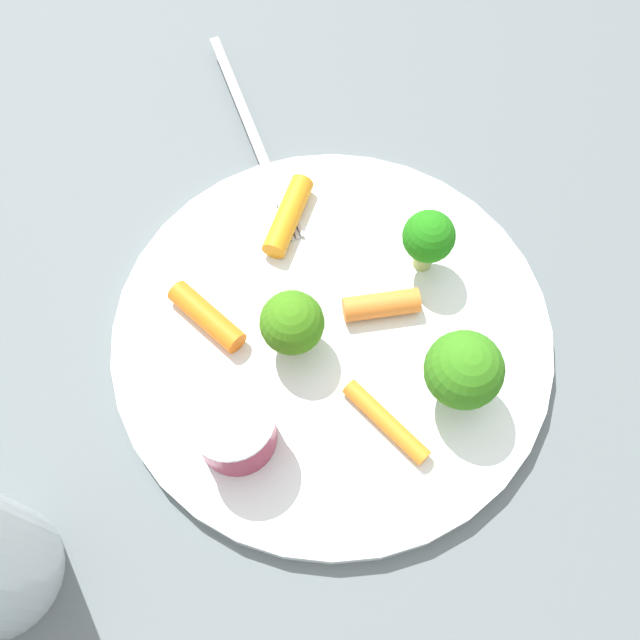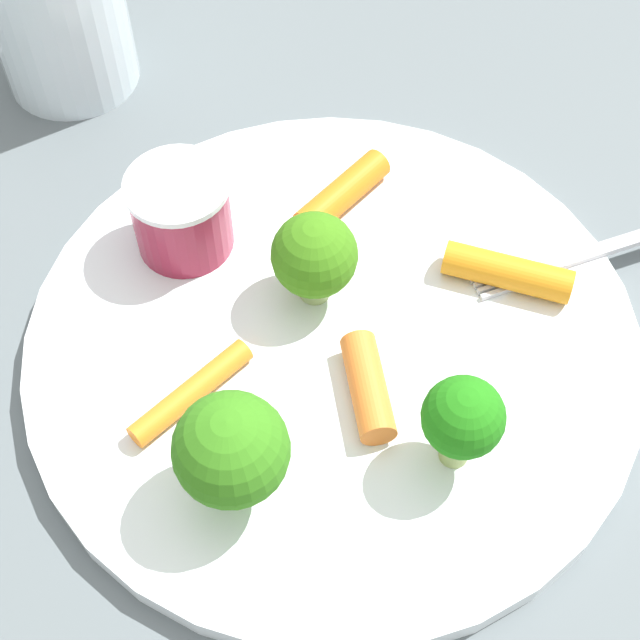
% 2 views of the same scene
% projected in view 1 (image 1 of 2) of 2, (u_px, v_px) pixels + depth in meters
% --- Properties ---
extents(ground_plane, '(2.40, 2.40, 0.00)m').
position_uv_depth(ground_plane, '(332.00, 338.00, 0.43)').
color(ground_plane, '#576165').
extents(plate, '(0.27, 0.27, 0.01)m').
position_uv_depth(plate, '(332.00, 334.00, 0.43)').
color(plate, white).
rests_on(plate, ground_plane).
extents(sauce_cup, '(0.05, 0.05, 0.04)m').
position_uv_depth(sauce_cup, '(234.00, 428.00, 0.37)').
color(sauce_cup, maroon).
rests_on(sauce_cup, plate).
extents(broccoli_floret_0, '(0.04, 0.04, 0.05)m').
position_uv_depth(broccoli_floret_0, '(292.00, 324.00, 0.39)').
color(broccoli_floret_0, '#91A86B').
rests_on(broccoli_floret_0, plate).
extents(broccoli_floret_1, '(0.03, 0.03, 0.05)m').
position_uv_depth(broccoli_floret_1, '(428.00, 238.00, 0.41)').
color(broccoli_floret_1, '#9BAF64').
rests_on(broccoli_floret_1, plate).
extents(broccoli_floret_2, '(0.04, 0.04, 0.06)m').
position_uv_depth(broccoli_floret_2, '(464.00, 370.00, 0.37)').
color(broccoli_floret_2, '#93C45F').
rests_on(broccoli_floret_2, plate).
extents(carrot_stick_0, '(0.06, 0.03, 0.01)m').
position_uv_depth(carrot_stick_0, '(386.00, 422.00, 0.39)').
color(carrot_stick_0, orange).
rests_on(carrot_stick_0, plate).
extents(carrot_stick_1, '(0.05, 0.04, 0.02)m').
position_uv_depth(carrot_stick_1, '(381.00, 305.00, 0.42)').
color(carrot_stick_1, orange).
rests_on(carrot_stick_1, plate).
extents(carrot_stick_2, '(0.02, 0.06, 0.02)m').
position_uv_depth(carrot_stick_2, '(288.00, 216.00, 0.45)').
color(carrot_stick_2, orange).
rests_on(carrot_stick_2, plate).
extents(carrot_stick_3, '(0.06, 0.03, 0.01)m').
position_uv_depth(carrot_stick_3, '(207.00, 316.00, 0.42)').
color(carrot_stick_3, orange).
rests_on(carrot_stick_3, plate).
extents(fork, '(0.14, 0.14, 0.00)m').
position_uv_depth(fork, '(253.00, 135.00, 0.48)').
color(fork, silver).
rests_on(fork, plate).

